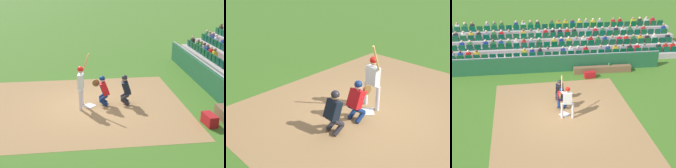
{
  "view_description": "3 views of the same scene",
  "coord_description": "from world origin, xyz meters",
  "views": [
    {
      "loc": [
        -12.62,
        0.26,
        5.28
      ],
      "look_at": [
        0.1,
        -0.96,
        0.91
      ],
      "focal_mm": 52.08,
      "sensor_mm": 36.0,
      "label": 1
    },
    {
      "loc": [
        4.84,
        -5.99,
        4.48
      ],
      "look_at": [
        -0.28,
        -1.02,
        1.22
      ],
      "focal_mm": 44.05,
      "sensor_mm": 36.0,
      "label": 2
    },
    {
      "loc": [
        1.69,
        13.27,
        8.27
      ],
      "look_at": [
        -0.12,
        -1.18,
        1.18
      ],
      "focal_mm": 48.56,
      "sensor_mm": 36.0,
      "label": 3
    }
  ],
  "objects": [
    {
      "name": "ground_plane",
      "position": [
        0.0,
        0.0,
        0.0
      ],
      "size": [
        160.0,
        160.0,
        0.0
      ],
      "primitive_type": "plane",
      "color": "#3D6920"
    },
    {
      "name": "dugout_wall",
      "position": [
        0.0,
        -5.63,
        0.57
      ],
      "size": [
        14.58,
        0.24,
        1.19
      ],
      "color": "#1E5433",
      "rests_on": "ground_plane"
    },
    {
      "name": "water_bottle_on_bench",
      "position": [
        -3.68,
        -5.14,
        0.54
      ],
      "size": [
        0.07,
        0.07,
        0.21
      ],
      "primitive_type": "cylinder",
      "color": "green",
      "rests_on": "dugout_bench"
    },
    {
      "name": "equipment_duffel_bag",
      "position": [
        -2.2,
        -4.33,
        0.21
      ],
      "size": [
        0.74,
        0.44,
        0.42
      ],
      "primitive_type": "cube",
      "rotation": [
        0.0,
        0.0,
        0.11
      ],
      "color": "#A21619",
      "rests_on": "ground_plane"
    },
    {
      "name": "catcher_crouching",
      "position": [
        0.09,
        -0.58,
        0.72
      ],
      "size": [
        0.46,
        0.71,
        1.3
      ],
      "color": "navy",
      "rests_on": "ground_plane"
    },
    {
      "name": "bleacher_stand",
      "position": [
        -0.0,
        -9.36,
        0.68
      ],
      "size": [
        19.78,
        3.93,
        2.38
      ],
      "color": "#A79998",
      "rests_on": "ground_plane"
    },
    {
      "name": "dugout_bench",
      "position": [
        -3.22,
        -5.08,
        0.22
      ],
      "size": [
        3.91,
        0.4,
        0.44
      ],
      "primitive_type": "cube",
      "color": "brown",
      "rests_on": "ground_plane"
    },
    {
      "name": "home_plate_marker",
      "position": [
        0.0,
        0.0,
        0.02
      ],
      "size": [
        0.62,
        0.62,
        0.02
      ],
      "primitive_type": "cube",
      "rotation": [
        0.0,
        0.0,
        0.79
      ],
      "color": "white",
      "rests_on": "infield_dirt_patch"
    },
    {
      "name": "batter_at_plate",
      "position": [
        -0.09,
        0.33,
        1.1
      ],
      "size": [
        0.68,
        0.53,
        2.23
      ],
      "color": "silver",
      "rests_on": "ground_plane"
    },
    {
      "name": "infield_dirt_patch",
      "position": [
        0.0,
        0.5,
        0.0
      ],
      "size": [
        7.46,
        9.14,
        0.01
      ],
      "primitive_type": "cube",
      "rotation": [
        0.0,
        0.0,
        0.03
      ],
      "color": "#987246",
      "rests_on": "ground_plane"
    },
    {
      "name": "home_plate_umpire",
      "position": [
        0.09,
        -1.52,
        0.71
      ],
      "size": [
        0.49,
        0.5,
        1.31
      ],
      "color": "#242227",
      "rests_on": "ground_plane"
    }
  ]
}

